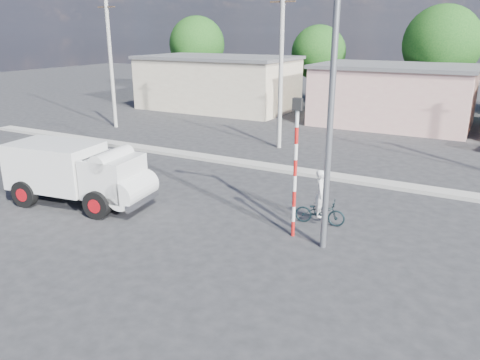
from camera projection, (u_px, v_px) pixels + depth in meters
The scene contains 10 objects.
ground_plane at pixel (183, 233), 15.05m from camera, with size 120.00×120.00×0.00m, color #262628.
median at pixel (283, 169), 21.71m from camera, with size 40.00×0.80×0.16m, color #99968E.
truck at pixel (79, 172), 17.15m from camera, with size 5.69×2.76×2.26m.
bicycle at pixel (320, 212), 15.61m from camera, with size 0.58×1.68×0.88m, color black.
cyclist at pixel (320, 202), 15.50m from camera, with size 0.58×0.38×1.59m, color silver.
traffic_pole at pixel (296, 157), 14.05m from camera, with size 0.28×0.18×4.36m.
streetlight at pixel (327, 79), 12.64m from camera, with size 2.34×0.22×9.00m.
building_row at pixel (380, 92), 32.26m from camera, with size 37.80×7.30×4.44m.
tree_row at pixel (439, 47), 35.55m from camera, with size 43.62×7.43×8.42m.
utility_poles at pixel (381, 77), 22.34m from camera, with size 35.40×0.24×8.00m.
Camera 1 is at (8.26, -11.22, 6.23)m, focal length 35.00 mm.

